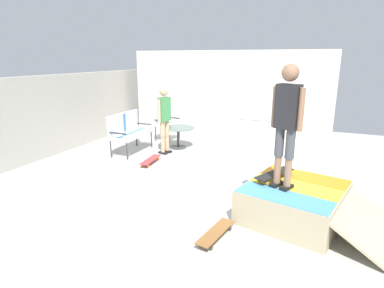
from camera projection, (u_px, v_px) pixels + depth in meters
The scene contains 12 objects.
ground_plane at pixel (190, 186), 6.24m from camera, with size 12.00×12.00×0.10m, color #B2B2AD.
back_wall_cinderblock at pixel (35, 119), 7.49m from camera, with size 9.00×0.20×1.98m.
house_facade at pixel (226, 95), 9.43m from camera, with size 0.23×6.00×2.59m.
skate_ramp at pixel (296, 202), 4.82m from camera, with size 1.85×2.31×0.53m.
patio_bench at pixel (128, 129), 8.17m from camera, with size 1.26×0.56×1.02m.
patio_chair_near_house at pixel (164, 120), 9.37m from camera, with size 0.70×0.64×1.02m.
patio_table at pixel (178, 133), 8.58m from camera, with size 0.90×0.90×0.57m.
person_watching at pixel (164, 115), 7.96m from camera, with size 0.47×0.29×1.69m.
person_skater at pixel (287, 117), 4.43m from camera, with size 0.33×0.45×1.78m.
skateboard_by_bench at pixel (151, 160), 7.39m from camera, with size 0.81×0.27×0.10m.
skateboard_spare at pixel (216, 232), 4.33m from camera, with size 0.82×0.32×0.10m.
skateboard_on_ramp at pixel (274, 174), 5.00m from camera, with size 0.81×0.53×0.10m.
Camera 1 is at (-5.31, -2.33, 2.39)m, focal length 29.73 mm.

